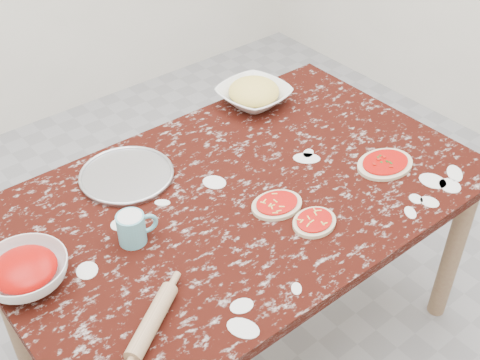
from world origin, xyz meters
name	(u,v)px	position (x,y,z in m)	size (l,w,h in m)	color
ground	(240,334)	(0.00, 0.00, 0.00)	(4.00, 4.00, 0.00)	gray
worktable	(240,211)	(0.00, 0.00, 0.67)	(1.60, 1.00, 0.75)	black
pizza_tray	(127,176)	(-0.25, 0.30, 0.76)	(0.31, 0.31, 0.01)	#B2B2B7
sauce_bowl	(25,273)	(-0.71, 0.06, 0.79)	(0.24, 0.24, 0.08)	white
cheese_bowl	(254,96)	(0.39, 0.40, 0.78)	(0.27, 0.27, 0.07)	white
flour_mug	(133,228)	(-0.39, 0.02, 0.80)	(0.13, 0.08, 0.10)	#61AFBC
pizza_left	(277,205)	(0.05, -0.13, 0.76)	(0.19, 0.16, 0.02)	beige
pizza_mid	(314,222)	(0.08, -0.26, 0.76)	(0.16, 0.14, 0.02)	beige
pizza_right	(385,164)	(0.48, -0.21, 0.76)	(0.22, 0.18, 0.02)	beige
rolling_pin	(152,321)	(-0.52, -0.29, 0.77)	(0.05, 0.05, 0.24)	tan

